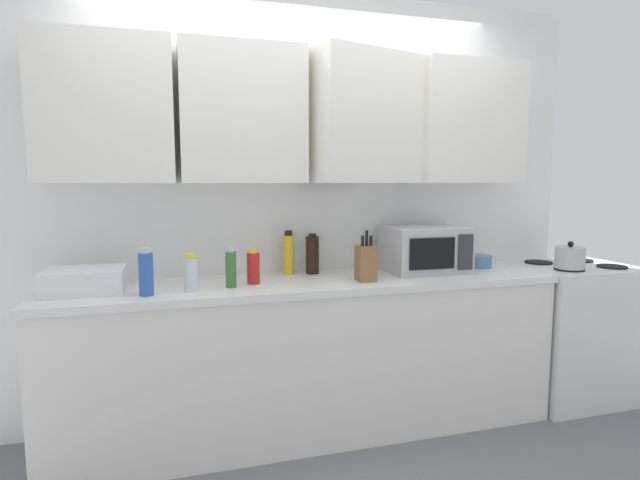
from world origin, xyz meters
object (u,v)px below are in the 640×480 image
Objects in this scene: microwave at (425,249)px; bottle_soy_dark at (312,254)px; dish_rack at (85,281)px; bottle_green_oil at (231,269)px; bowl_ceramic_small at (478,261)px; bottle_blue_cleaner at (146,273)px; bottle_yellow_mustard at (289,253)px; bottle_red_sauce at (253,267)px; kettle at (570,257)px; knife_block at (366,263)px; stove_range at (570,330)px; bottle_clear_tall at (191,273)px.

bottle_soy_dark is (-0.69, 0.13, -0.02)m from microwave.
microwave is at bearing 1.52° from dish_rack.
bottle_green_oil reaches higher than bowl_ceramic_small.
bowl_ceramic_small is (1.62, 0.18, -0.06)m from bottle_green_oil.
bottle_yellow_mustard is at bearing 24.48° from bottle_blue_cleaner.
bottle_green_oil is 1.12× the size of bottle_red_sauce.
microwave reaches higher than kettle.
bottle_soy_dark is at bearing 127.08° from knife_block.
microwave is 1.64m from bottle_blue_cleaner.
dish_rack is 1.75× the size of bottle_green_oil.
dish_rack is at bearing -178.48° from microwave.
bottle_soy_dark is (-1.76, 0.20, 0.57)m from stove_range.
microwave reaches higher than dish_rack.
dish_rack is 0.34m from bottle_blue_cleaner.
kettle is at bearing -3.23° from dish_rack.
kettle is 0.37× the size of microwave.
bottle_soy_dark is at bearing 27.16° from bottle_green_oil.
bottle_soy_dark is at bearing 173.45° from stove_range.
bottle_red_sauce is 0.44m from bottle_soy_dark.
kettle is 1.77m from bottle_yellow_mustard.
knife_block is at bearing -4.70° from dish_rack.
bowl_ceramic_small is at bearing 152.68° from kettle.
bottle_soy_dark reaches higher than stove_range.
bottle_yellow_mustard is at bearing 168.14° from kettle.
knife_block is 1.32× the size of bottle_green_oil.
knife_block reaches higher than bowl_ceramic_small.
dish_rack is at bearing 173.34° from bottle_green_oil.
bottle_blue_cleaner is 1.00m from bottle_soy_dark.
dish_rack is at bearing 176.77° from kettle.
bottle_yellow_mustard is (0.80, 0.36, 0.01)m from bottle_blue_cleaner.
microwave reaches higher than bottle_blue_cleaner.
knife_block is at bearing -2.80° from bottle_green_oil.
bottle_clear_tall is (-2.32, 0.04, 0.01)m from kettle.
bottle_clear_tall is at bearing -12.83° from dish_rack.
bottle_green_oil is (-2.11, 0.08, 0.02)m from kettle.
bowl_ceramic_small is (0.87, 0.22, -0.06)m from knife_block.
knife_block reaches higher than bottle_red_sauce.
bottle_clear_tall is at bearing -170.91° from bottle_green_oil.
microwave is at bearing 166.87° from kettle.
bottle_yellow_mustard reaches higher than bottle_red_sauce.
bottle_blue_cleaner is (-0.21, -0.04, 0.02)m from bottle_clear_tall.
bottle_yellow_mustard is at bearing 138.80° from knife_block.
bottle_blue_cleaner is (-1.63, -0.21, -0.03)m from microwave.
bottle_red_sauce is (-1.99, 0.14, 0.01)m from kettle.
bowl_ceramic_small is (2.34, 0.09, -0.02)m from dish_rack.
bowl_ceramic_small is at bearing 170.17° from stove_range.
bowl_ceramic_small is at bearing 6.31° from bottle_green_oil.
stove_range is 2.35m from bottle_green_oil.
bottle_yellow_mustard is 1.08× the size of bottle_soy_dark.
microwave is at bearing -10.45° from bottle_yellow_mustard.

